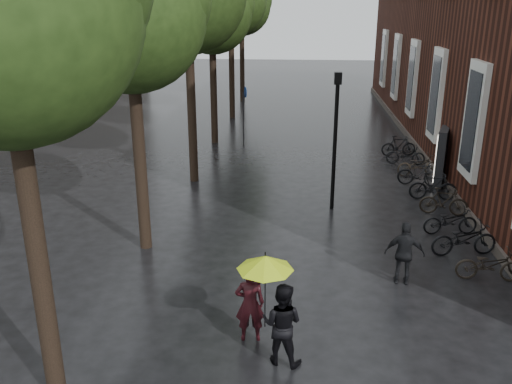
# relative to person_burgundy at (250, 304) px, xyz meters

# --- Properties ---
(street_trees) EXTENTS (4.33, 34.03, 8.91)m
(street_trees) POSITION_rel_person_burgundy_xyz_m (-3.20, 13.04, 5.53)
(street_trees) COLOR black
(street_trees) RESTS_ON ground
(person_burgundy) EXTENTS (0.64, 0.47, 1.62)m
(person_burgundy) POSITION_rel_person_burgundy_xyz_m (0.00, 0.00, 0.00)
(person_burgundy) COLOR black
(person_burgundy) RESTS_ON ground
(person_black) EXTENTS (0.93, 0.80, 1.63)m
(person_black) POSITION_rel_person_burgundy_xyz_m (0.66, -0.66, 0.01)
(person_black) COLOR black
(person_black) RESTS_ON ground
(lime_umbrella) EXTENTS (1.08, 1.08, 1.59)m
(lime_umbrella) POSITION_rel_person_burgundy_xyz_m (0.32, -0.36, 1.10)
(lime_umbrella) COLOR black
(lime_umbrella) RESTS_ON ground
(pedestrian_walking) EXTENTS (0.97, 0.50, 1.58)m
(pedestrian_walking) POSITION_rel_person_burgundy_xyz_m (3.46, 2.63, -0.02)
(pedestrian_walking) COLOR black
(pedestrian_walking) RESTS_ON ground
(parked_bicycles) EXTENTS (2.00, 12.06, 0.97)m
(parked_bicycles) POSITION_rel_person_burgundy_xyz_m (5.41, 8.43, -0.36)
(parked_bicycles) COLOR black
(parked_bicycles) RESTS_ON ground
(ad_lightbox) EXTENTS (0.32, 1.41, 2.13)m
(ad_lightbox) POSITION_rel_person_burgundy_xyz_m (6.09, 10.39, 0.26)
(ad_lightbox) COLOR black
(ad_lightbox) RESTS_ON ground
(lamp_post) EXTENTS (0.23, 0.23, 4.44)m
(lamp_post) POSITION_rel_person_burgundy_xyz_m (2.00, 7.55, 1.89)
(lamp_post) COLOR black
(lamp_post) RESTS_ON ground
(cycle_sign) EXTENTS (0.15, 0.50, 2.75)m
(cycle_sign) POSITION_rel_person_burgundy_xyz_m (-1.77, 15.84, 1.01)
(cycle_sign) COLOR #262628
(cycle_sign) RESTS_ON ground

